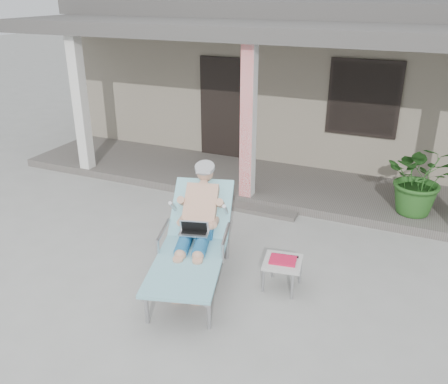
% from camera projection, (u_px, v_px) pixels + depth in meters
% --- Properties ---
extents(ground, '(60.00, 60.00, 0.00)m').
position_uv_depth(ground, '(192.00, 260.00, 6.71)').
color(ground, '#9E9E99').
rests_on(ground, ground).
extents(house, '(10.40, 5.40, 3.30)m').
position_uv_depth(house, '(312.00, 72.00, 11.51)').
color(house, gray).
rests_on(house, ground).
extents(porch_deck, '(10.00, 2.00, 0.15)m').
position_uv_depth(porch_deck, '(262.00, 182.00, 9.20)').
color(porch_deck, '#605B56').
rests_on(porch_deck, ground).
extents(porch_overhang, '(10.00, 2.30, 2.85)m').
position_uv_depth(porch_overhang, '(267.00, 36.00, 8.08)').
color(porch_overhang, silver).
rests_on(porch_overhang, porch_deck).
extents(porch_step, '(2.00, 0.30, 0.07)m').
position_uv_depth(porch_step, '(241.00, 207.00, 8.25)').
color(porch_step, '#605B56').
rests_on(porch_step, ground).
extents(lounger, '(1.35, 2.26, 1.42)m').
position_uv_depth(lounger, '(195.00, 215.00, 6.04)').
color(lounger, '#B7B7BC').
rests_on(lounger, ground).
extents(side_table, '(0.54, 0.54, 0.42)m').
position_uv_depth(side_table, '(283.00, 264.00, 5.95)').
color(side_table, beige).
rests_on(side_table, ground).
extents(potted_palm, '(1.22, 1.09, 1.21)m').
position_uv_depth(potted_palm, '(421.00, 178.00, 7.54)').
color(potted_palm, '#26591E').
rests_on(potted_palm, porch_deck).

